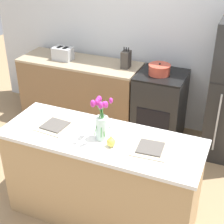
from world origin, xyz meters
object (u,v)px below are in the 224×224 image
flower_vase (102,122)px  plate_setting_right (150,148)px  stove_range (160,107)px  toaster (63,53)px  plate_setting_left (55,126)px  cooking_pot (159,69)px  pear_figurine (111,142)px  knife_block (126,59)px

flower_vase → plate_setting_right: size_ratio=1.30×
stove_range → flower_vase: size_ratio=2.28×
toaster → plate_setting_left: bearing=-62.2°
cooking_pot → toaster: bearing=-179.6°
flower_vase → plate_setting_left: bearing=179.2°
flower_vase → plate_setting_left: (-0.47, 0.01, -0.16)m
plate_setting_right → cooking_pot: 1.64m
cooking_pot → pear_figurine: bearing=-87.5°
pear_figurine → flower_vase: bearing=146.5°
pear_figurine → cooking_pot: cooking_pot is taller
stove_range → cooking_pot: size_ratio=3.35×
knife_block → flower_vase: bearing=-76.0°
flower_vase → pear_figurine: bearing=-33.5°
pear_figurine → knife_block: bearing=107.1°
stove_range → knife_block: knife_block is taller
plate_setting_left → toaster: toaster is taller
stove_range → plate_setting_right: bearing=-77.6°
toaster → cooking_pot: (1.36, 0.01, -0.02)m
plate_setting_left → cooking_pot: cooking_pot is taller
flower_vase → pear_figurine: flower_vase is taller
plate_setting_right → knife_block: knife_block is taller
pear_figurine → plate_setting_left: size_ratio=0.39×
stove_range → toaster: size_ratio=3.27×
flower_vase → plate_setting_left: flower_vase is taller
stove_range → plate_setting_left: size_ratio=2.95×
pear_figurine → toaster: bearing=130.6°
flower_vase → plate_setting_left: size_ratio=1.30×
flower_vase → pear_figurine: (0.12, -0.08, -0.12)m
pear_figurine → cooking_pot: bearing=92.5°
stove_range → cooking_pot: cooking_pot is taller
plate_setting_right → flower_vase: bearing=-179.1°
stove_range → plate_setting_left: bearing=-109.0°
pear_figurine → plate_setting_right: 0.33m
pear_figurine → toaster: 2.20m
pear_figurine → knife_block: size_ratio=0.45×
plate_setting_left → cooking_pot: 1.67m
flower_vase → toaster: size_ratio=1.43×
plate_setting_left → toaster: 1.79m
cooking_pot → knife_block: size_ratio=1.01×
plate_setting_left → cooking_pot: size_ratio=1.13×
stove_range → flower_vase: flower_vase is taller
pear_figurine → cooking_pot: 1.68m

